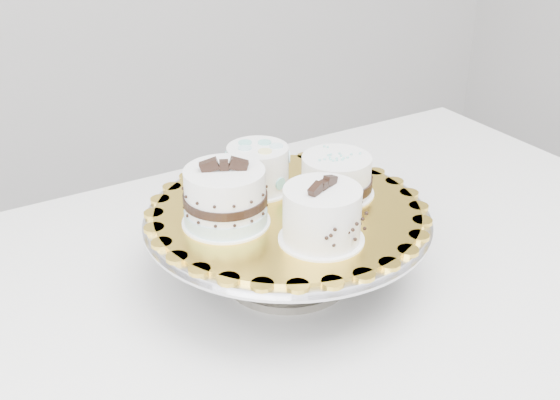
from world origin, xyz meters
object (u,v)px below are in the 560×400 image
table (315,307)px  cake_ribbon (337,176)px  cake_banded (225,199)px  cake_dots (258,168)px  cake_swirl (322,216)px  cake_stand (287,233)px  cake_board (287,210)px

table → cake_ribbon: cake_ribbon is taller
cake_banded → cake_dots: bearing=62.9°
cake_swirl → cake_dots: (-0.00, 0.17, -0.00)m
cake_stand → cake_board: cake_board is taller
cake_board → cake_ribbon: bearing=4.9°
cake_stand → cake_ribbon: (0.09, 0.01, 0.07)m
cake_banded → cake_dots: size_ratio=1.26×
cake_ribbon → table: bearing=-150.8°
cake_dots → cake_ribbon: 0.12m
cake_board → cake_banded: size_ratio=2.64×
cake_board → cake_banded: (-0.09, 0.01, 0.04)m
cake_swirl → cake_ribbon: bearing=24.9°
table → cake_dots: size_ratio=11.98×
table → cake_swirl: bearing=-121.9°
cake_board → cake_swirl: bearing=-92.1°
cake_swirl → cake_dots: 0.17m
cake_ribbon → cake_swirl: bearing=-120.8°
table → cake_swirl: 0.24m
cake_dots → cake_ribbon: size_ratio=0.94×
cake_swirl → cake_dots: bearing=67.0°
cake_swirl → cake_banded: (-0.09, 0.10, 0.00)m
cake_banded → cake_board: bearing=19.5°
cake_board → cake_dots: (-0.01, 0.08, 0.04)m
cake_stand → cake_swirl: size_ratio=3.07×
cake_board → cake_banded: 0.10m
cake_stand → cake_board: bearing=0.0°
cake_stand → cake_swirl: 0.12m
cake_swirl → table: bearing=36.3°
table → cake_board: size_ratio=3.59×
cake_dots → cake_ribbon: (0.09, -0.07, -0.01)m
cake_dots → cake_board: bearing=-94.2°
cake_stand → cake_swirl: (-0.00, -0.10, 0.08)m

